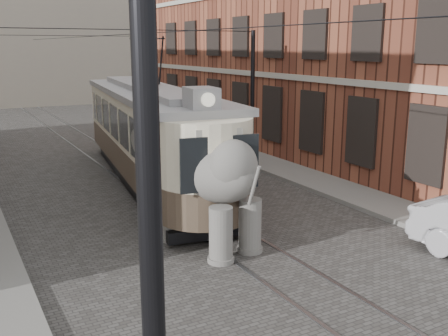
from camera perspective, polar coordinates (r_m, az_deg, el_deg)
ground at (r=15.93m, az=-1.55°, el=-6.32°), size 120.00×120.00×0.00m
tram_rails at (r=15.93m, az=-1.55°, el=-6.27°), size 1.54×80.00×0.02m
sidewalk_right at (r=19.26m, az=14.55°, el=-3.01°), size 2.00×60.00×0.15m
brick_building at (r=28.60m, az=10.18°, el=14.46°), size 8.00×26.00×12.00m
distant_block at (r=53.81m, az=-22.13°, el=14.19°), size 28.00×10.00×14.00m
catenary at (r=19.66m, az=-8.85°, el=6.31°), size 11.00×30.20×6.00m
tram at (r=20.47m, az=-8.19°, el=6.16°), size 4.85×14.58×5.68m
elephant at (r=13.88m, az=-1.55°, el=-2.32°), size 4.03×5.80×3.23m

